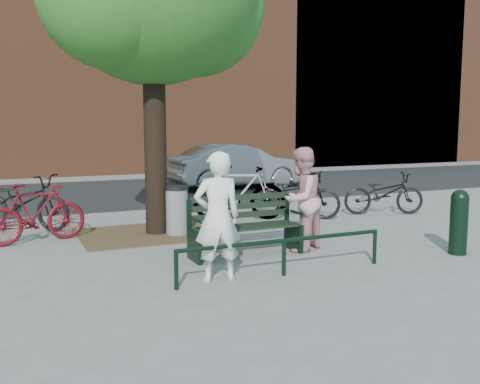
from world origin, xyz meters
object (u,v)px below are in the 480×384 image
person_right (301,199)px  bollard (459,220)px  person_left (217,217)px  litter_bin (177,210)px  parked_car (237,166)px  park_bench (244,224)px  bicycle_c (295,195)px

person_right → bollard: bearing=121.2°
person_left → person_right: (1.84, 1.01, -0.01)m
litter_bin → bollard: bearing=-42.0°
parked_car → litter_bin: bearing=145.0°
person_left → parked_car: (4.32, 9.08, -0.14)m
park_bench → person_left: bearing=-128.3°
person_left → bicycle_c: 4.90m
park_bench → parked_car: 8.66m
litter_bin → bicycle_c: bicycle_c is taller
person_left → parked_car: bearing=-109.8°
person_right → bollard: size_ratio=1.63×
park_bench → parked_car: size_ratio=0.41×
litter_bin → bicycle_c: bearing=13.0°
park_bench → person_right: person_right is taller
person_right → parked_car: 8.44m
person_right → parked_car: bearing=-135.6°
park_bench → person_right: (0.95, -0.11, 0.35)m
park_bench → person_right: size_ratio=1.05×
person_left → bicycle_c: bearing=-126.2°
parked_car → bicycle_c: bearing=166.7°
person_left → person_right: size_ratio=1.01×
litter_bin → person_left: bearing=-97.6°
park_bench → bollard: bollard is taller
bollard → parked_car: size_ratio=0.24×
park_bench → bicycle_c: bicycle_c is taller
park_bench → bicycle_c: bearing=46.7°
bollard → bicycle_c: size_ratio=0.52×
park_bench → parked_car: (3.43, 7.95, 0.22)m
bollard → litter_bin: 4.78m
bollard → parked_car: 9.30m
park_bench → bollard: size_ratio=1.71×
person_right → park_bench: bearing=-35.4°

